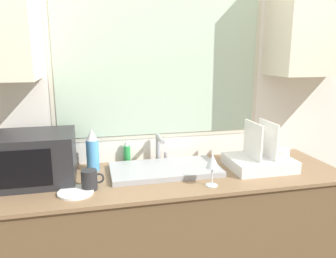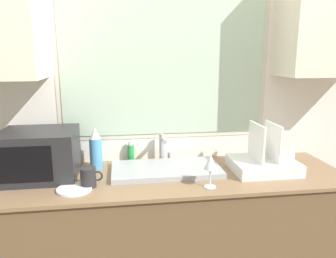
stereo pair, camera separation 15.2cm
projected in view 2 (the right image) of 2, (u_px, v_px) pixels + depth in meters
countertop at (172, 243)px, 2.01m from camera, size 2.03×0.64×0.89m
wall_back at (165, 82)px, 2.08m from camera, size 6.00×0.38×2.60m
sink_basin at (166, 169)px, 1.95m from camera, size 0.64×0.34×0.03m
faucet at (163, 146)px, 2.10m from camera, size 0.08×0.16×0.18m
microwave at (39, 154)px, 1.84m from camera, size 0.41×0.36×0.27m
dish_rack at (265, 162)px, 1.95m from camera, size 0.37×0.31×0.29m
spray_bottle at (96, 149)px, 1.99m from camera, size 0.07×0.07×0.25m
soap_bottle at (131, 153)px, 2.12m from camera, size 0.04×0.04×0.14m
mug_near_sink at (89, 177)px, 1.72m from camera, size 0.12×0.08×0.10m
wine_glass at (211, 163)px, 1.70m from camera, size 0.07×0.07×0.18m
small_plate at (74, 189)px, 1.69m from camera, size 0.18×0.18×0.01m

